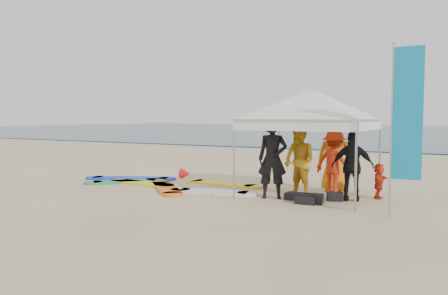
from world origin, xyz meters
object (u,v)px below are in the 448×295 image
feather_flag (406,116)px  person_yellow (299,161)px  person_seated (379,181)px  surfboard_spread (164,184)px  person_black_b (353,166)px  person_orange_b (335,157)px  person_black_a (273,159)px  marker_pennant (186,174)px  canopy_tent (311,90)px  person_orange_a (334,163)px

feather_flag → person_yellow: bearing=152.9°
person_seated → surfboard_spread: size_ratio=0.15×
person_black_b → person_orange_b: person_orange_b is taller
person_yellow → feather_flag: 3.13m
person_yellow → person_black_b: person_yellow is taller
person_black_a → person_seated: person_black_a is taller
feather_flag → marker_pennant: bearing=174.9°
person_black_b → person_seated: bearing=-137.8°
person_orange_b → canopy_tent: size_ratio=0.46×
person_yellow → person_orange_a: 1.00m
person_seated → person_orange_b: bearing=72.1°
person_black_b → marker_pennant: 4.25m
person_orange_a → feather_flag: size_ratio=0.48×
person_yellow → surfboard_spread: person_yellow is taller
person_seated → marker_pennant: 4.89m
person_orange_a → person_orange_b: bearing=-57.8°
marker_pennant → person_black_a: bearing=8.5°
person_orange_b → marker_pennant: size_ratio=2.95×
person_yellow → person_black_b: size_ratio=1.08×
person_orange_a → person_seated: person_orange_a is taller
person_yellow → person_orange_a: (0.68, 0.72, -0.07)m
person_seated → feather_flag: size_ratio=0.25×
person_seated → marker_pennant: bearing=113.0°
person_yellow → marker_pennant: bearing=-137.9°
person_black_a → feather_flag: (3.11, -0.84, 1.05)m
person_orange_b → marker_pennant: bearing=12.7°
feather_flag → marker_pennant: feather_flag is taller
canopy_tent → feather_flag: 3.01m
canopy_tent → feather_flag: size_ratio=1.18×
person_yellow → person_orange_b: size_ratio=0.95×
person_black_a → person_seated: 2.67m
person_orange_a → marker_pennant: (-3.53, -1.56, -0.33)m
marker_pennant → feather_flag: bearing=-5.1°
person_orange_b → feather_flag: bearing=109.8°
person_yellow → person_seated: size_ratio=2.07×
person_seated → canopy_tent: size_ratio=0.21×
person_yellow → person_orange_b: bearing=91.2°
feather_flag → person_orange_b: bearing=128.5°
person_black_a → person_black_b: bearing=-2.5°
feather_flag → surfboard_spread: bearing=169.8°
person_orange_a → person_black_b: bearing=152.2°
person_black_a → feather_flag: feather_flag is taller
person_orange_a → marker_pennant: person_orange_a is taller
canopy_tent → surfboard_spread: size_ratio=0.71×
feather_flag → person_black_a: bearing=164.9°
person_orange_b → surfboard_spread: person_orange_b is taller
person_black_a → person_yellow: bearing=23.5°
person_black_a → canopy_tent: (0.69, 0.84, 1.71)m
person_seated → person_black_a: bearing=122.2°
person_black_a → person_black_b: size_ratio=1.17×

